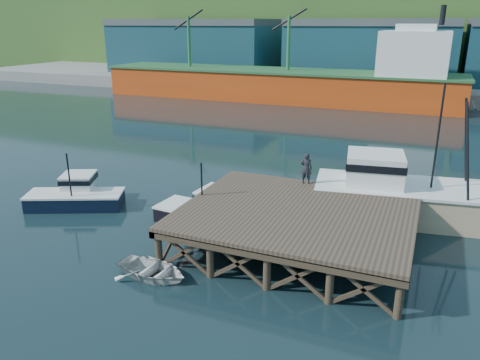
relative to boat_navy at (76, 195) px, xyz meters
The scene contains 12 objects.
ground 9.60m from the boat_navy, ahead, with size 300.00×300.00×0.00m, color black.
wharf 15.12m from the boat_navy, ahead, with size 12.00×10.00×2.62m.
far_quay 70.55m from the boat_navy, 82.20° to the left, with size 160.00×40.00×2.00m, color gray.
warehouse_left 69.93m from the boat_navy, 111.40° to the left, with size 32.00×16.00×9.00m, color #17424E.
warehouse_mid 65.84m from the boat_navy, 81.61° to the left, with size 28.00×16.00×9.00m, color #17424E.
cargo_ship 47.97m from the boat_navy, 88.68° to the left, with size 55.50×10.00×13.75m.
hillside 100.87m from the boat_navy, 84.53° to the left, with size 220.00×50.00×22.00m, color #2D511E.
boat_navy is the anchor object (origin of this frame).
boat_black 9.49m from the boat_navy, ahead, with size 6.72×5.63×4.04m.
trawler 21.65m from the boat_navy, 17.19° to the left, with size 13.04×6.35×8.37m.
dinghy 11.35m from the boat_navy, 31.38° to the right, with size 2.62×3.66×0.76m, color silver.
dockworker 15.15m from the boat_navy, 16.67° to the left, with size 0.70×0.46×1.93m, color black.
Camera 1 is at (11.58, -22.36, 11.55)m, focal length 35.00 mm.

